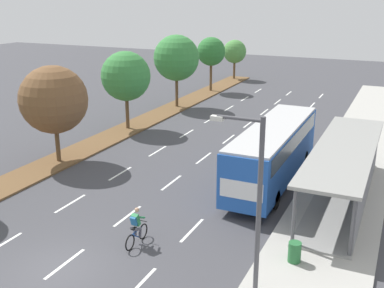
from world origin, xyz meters
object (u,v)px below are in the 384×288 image
Objects in this scene: median_tree_fourth at (176,58)px; median_tree_third at (126,76)px; trash_bin at (295,252)px; bus at (274,148)px; median_tree_farthest at (235,52)px; cyclist at (136,228)px; median_tree_second at (54,100)px; median_tree_fifth at (211,52)px; streetlight at (254,194)px; bus_shelter at (349,169)px.

median_tree_third is at bearing -91.07° from median_tree_fourth.
median_tree_third is 7.23× the size of trash_bin.
trash_bin is at bearing -40.45° from median_tree_third.
bus is 2.32× the size of median_tree_farthest.
trash_bin is at bearing 10.69° from cyclist.
cyclist is 12.71m from median_tree_second.
median_tree_third is at bearing -89.59° from median_tree_farthest.
median_tree_fifth is (-10.06, 32.71, 3.64)m from cyclist.
median_tree_fifth reaches higher than bus.
cyclist is 26.43m from median_tree_fourth.
streetlight reaches higher than median_tree_farthest.
median_tree_second is at bearing 152.26° from streetlight.
trash_bin is at bearing -98.66° from bus_shelter.
bus is (-4.28, 1.17, 0.20)m from bus_shelter.
median_tree_third is (-10.19, 15.56, 3.52)m from cyclist.
cyclist is 34.41m from median_tree_fifth.
cyclist is 0.37× the size of median_tree_farthest.
bus is 15.05m from median_tree_third.
cyclist is (-7.68, -8.34, -1.08)m from bus_shelter.
median_tree_fourth is at bearing 132.58° from bus.
median_tree_fifth is at bearing 114.73° from streetlight.
median_tree_fifth is 35.81m from trash_bin.
trash_bin is at bearing -19.02° from median_tree_second.
median_tree_farthest is at bearing 110.57° from streetlight.
cyclist is 42.65m from median_tree_farthest.
median_tree_fifth is (0.01, 25.71, 0.28)m from median_tree_second.
median_tree_second is at bearing -90.11° from median_tree_fourth.
median_tree_fifth is 8.63m from median_tree_farthest.
median_tree_fourth is 1.04× the size of streetlight.
median_tree_second is 25.72m from median_tree_fifth.
streetlight is at bearing -102.44° from bus_shelter.
median_tree_fourth is at bearing 126.01° from trash_bin.
median_tree_fourth is 1.39× the size of median_tree_farthest.
trash_bin is (16.67, -5.75, -3.57)m from median_tree_second.
median_tree_second is 0.91× the size of median_tree_fourth.
bus_shelter is 6.90× the size of cyclist.
median_tree_farthest is at bearing 104.11° from cyclist.
streetlight is 4.26m from trash_bin.
median_tree_second reaches higher than bus.
trash_bin is (1.03, 2.48, -3.31)m from streetlight.
median_tree_third is (-13.60, 6.05, 2.25)m from bus.
median_tree_fourth is at bearing -88.84° from median_tree_farthest.
bus is at bearing 164.70° from bus_shelter.
median_tree_second reaches higher than cyclist.
bus_shelter is 2.04× the size of median_tree_third.
median_tree_third reaches higher than trash_bin.
cyclist is at bearing -169.31° from trash_bin.
cyclist is 18.94m from median_tree_third.
streetlight reaches higher than median_tree_fifth.
bus is 11.11m from streetlight.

